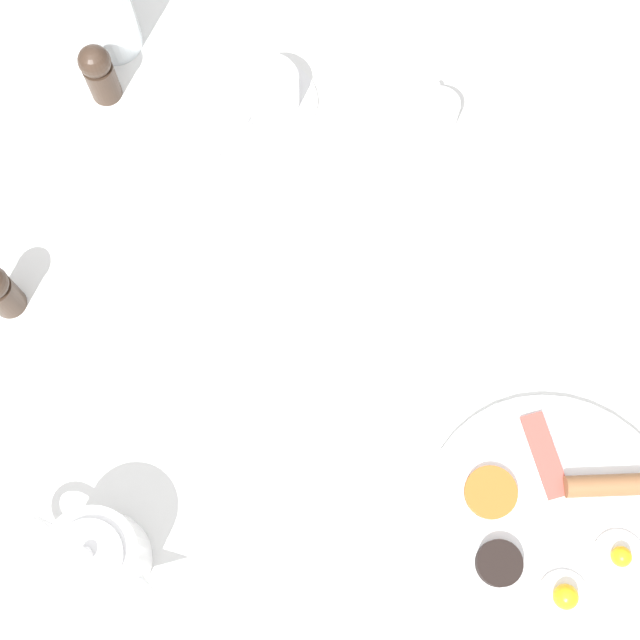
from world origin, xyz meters
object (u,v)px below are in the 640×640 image
(teacup_with_saucer_left, at_px, (271,93))
(creamer_jug, at_px, (440,112))
(salt_grinder, at_px, (0,290))
(breakfast_plate, at_px, (556,525))
(pepper_grinder, at_px, (101,72))
(spoon_for_tea, at_px, (343,278))
(teapot_near, at_px, (99,557))
(knife_by_plate, at_px, (151,186))
(fork_by_plate, at_px, (525,293))
(water_glass_tall, at_px, (107,13))

(teacup_with_saucer_left, distance_m, creamer_jug, 0.23)
(teacup_with_saucer_left, relative_size, creamer_jug, 1.79)
(teacup_with_saucer_left, relative_size, salt_grinder, 1.35)
(creamer_jug, bearing_deg, teacup_with_saucer_left, 82.46)
(creamer_jug, relative_size, salt_grinder, 0.76)
(salt_grinder, bearing_deg, breakfast_plate, -113.08)
(pepper_grinder, height_order, spoon_for_tea, pepper_grinder)
(pepper_grinder, bearing_deg, teapot_near, -176.47)
(breakfast_plate, relative_size, creamer_jug, 4.21)
(breakfast_plate, relative_size, spoon_for_tea, 2.19)
(breakfast_plate, xyz_separation_m, knife_by_plate, (0.46, 0.51, -0.01))
(salt_grinder, height_order, knife_by_plate, salt_grinder)
(teacup_with_saucer_left, distance_m, knife_by_plate, 0.21)
(teapot_near, xyz_separation_m, teacup_with_saucer_left, (0.62, -0.19, -0.02))
(fork_by_plate, height_order, spoon_for_tea, same)
(teapot_near, relative_size, knife_by_plate, 0.89)
(breakfast_plate, distance_m, fork_by_plate, 0.30)
(creamer_jug, distance_m, fork_by_plate, 0.28)
(teapot_near, height_order, pepper_grinder, teapot_near)
(fork_by_plate, bearing_deg, pepper_grinder, 61.50)
(teacup_with_saucer_left, distance_m, fork_by_plate, 0.44)
(breakfast_plate, distance_m, water_glass_tall, 0.89)
(teapot_near, distance_m, fork_by_plate, 0.62)
(teacup_with_saucer_left, bearing_deg, breakfast_plate, -149.38)
(water_glass_tall, bearing_deg, pepper_grinder, 175.92)
(breakfast_plate, bearing_deg, pepper_grinder, 43.62)
(teapot_near, height_order, spoon_for_tea, teapot_near)
(creamer_jug, distance_m, knife_by_plate, 0.41)
(spoon_for_tea, bearing_deg, fork_by_plate, -95.41)
(creamer_jug, bearing_deg, breakfast_plate, -168.46)
(knife_by_plate, bearing_deg, spoon_for_tea, -117.77)
(teapot_near, xyz_separation_m, water_glass_tall, (0.72, 0.03, 0.02))
(teacup_with_saucer_left, distance_m, water_glass_tall, 0.25)
(creamer_jug, relative_size, pepper_grinder, 0.76)
(knife_by_plate, bearing_deg, creamer_jug, -76.24)
(breakfast_plate, distance_m, creamer_jug, 0.56)
(breakfast_plate, relative_size, salt_grinder, 3.19)
(water_glass_tall, xyz_separation_m, fork_by_plate, (-0.39, -0.56, -0.06))
(teacup_with_saucer_left, distance_m, salt_grinder, 0.45)
(pepper_grinder, bearing_deg, teacup_with_saucer_left, -94.78)
(breakfast_plate, bearing_deg, teacup_with_saucer_left, 30.62)
(water_glass_tall, height_order, salt_grinder, water_glass_tall)
(creamer_jug, bearing_deg, knife_by_plate, 103.76)
(breakfast_plate, xyz_separation_m, water_glass_tall, (0.69, 0.57, 0.06))
(water_glass_tall, distance_m, creamer_jug, 0.48)
(teapot_near, relative_size, creamer_jug, 2.32)
(pepper_grinder, xyz_separation_m, spoon_for_tea, (-0.28, -0.32, -0.05))
(knife_by_plate, bearing_deg, pepper_grinder, 24.15)
(water_glass_tall, relative_size, pepper_grinder, 1.32)
(breakfast_plate, distance_m, spoon_for_tea, 0.41)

